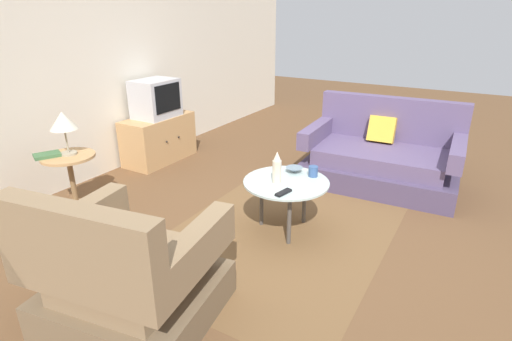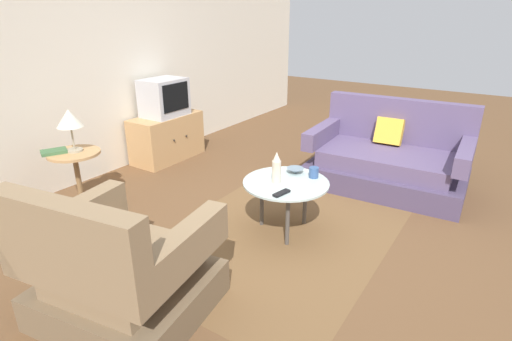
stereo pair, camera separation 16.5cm
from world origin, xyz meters
name	(u,v)px [view 2 (the right image)]	position (x,y,z in m)	size (l,w,h in m)	color
ground_plane	(286,229)	(0.00, 0.00, 0.00)	(16.00, 16.00, 0.00)	brown
back_wall	(87,58)	(0.00, 2.55, 1.35)	(9.00, 0.12, 2.70)	beige
area_rug	(284,230)	(-0.02, 0.00, 0.00)	(2.63, 1.75, 0.00)	brown
armchair	(120,274)	(-1.53, 0.33, 0.32)	(1.04, 1.11, 0.95)	brown
couch	(388,160)	(1.48, -0.45, 0.29)	(1.03, 1.67, 0.92)	#4B3E5C
coffee_table	(286,187)	(-0.02, 0.00, 0.43)	(0.74, 0.74, 0.47)	#B2C6C1
side_table	(77,168)	(-0.73, 1.92, 0.42)	(0.48, 0.48, 0.58)	tan
tv_stand	(167,137)	(0.78, 2.22, 0.29)	(0.95, 0.48, 0.58)	tan
television	(164,97)	(0.78, 2.21, 0.81)	(0.54, 0.41, 0.46)	#B7B7BC
table_lamp	(69,120)	(-0.70, 1.93, 0.89)	(0.24, 0.24, 0.41)	#9E937A
vase	(276,168)	(-0.08, 0.06, 0.61)	(0.08, 0.08, 0.28)	beige
mug	(314,172)	(0.20, -0.16, 0.52)	(0.13, 0.08, 0.09)	#335184
bowl	(295,171)	(0.19, 0.03, 0.50)	(0.15, 0.15, 0.05)	slate
tv_remote_dark	(282,193)	(-0.26, -0.09, 0.48)	(0.17, 0.08, 0.02)	black
book	(54,152)	(-0.84, 2.04, 0.60)	(0.27, 0.23, 0.03)	#3D663D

